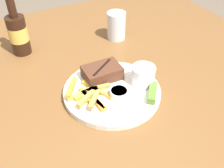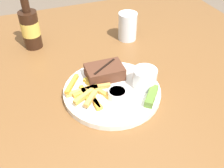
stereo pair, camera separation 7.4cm
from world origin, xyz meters
name	(u,v)px [view 2 (the right image)]	position (x,y,z in m)	size (l,w,h in m)	color
dining_table	(112,110)	(0.00, 0.00, 0.70)	(1.34, 1.34, 0.76)	brown
dinner_plate	(112,92)	(0.00, 0.00, 0.77)	(0.28, 0.28, 0.02)	white
steak_portion	(105,72)	(0.00, 0.06, 0.80)	(0.11, 0.08, 0.04)	#512D1E
fries_pile	(88,92)	(-0.07, 0.00, 0.79)	(0.14, 0.15, 0.02)	gold
coleslaw_cup	(145,77)	(0.09, -0.02, 0.81)	(0.07, 0.07, 0.06)	white
dipping_sauce_cup	(118,94)	(0.00, -0.04, 0.80)	(0.05, 0.05, 0.03)	silver
pickle_spear	(152,96)	(0.09, -0.08, 0.79)	(0.07, 0.08, 0.02)	#567A2D
fork_utensil	(93,101)	(-0.07, -0.03, 0.78)	(0.13, 0.07, 0.00)	#B7B7BC
beer_bottle	(30,27)	(-0.18, 0.35, 0.84)	(0.06, 0.06, 0.22)	black
drinking_glass	(128,26)	(0.17, 0.28, 0.82)	(0.07, 0.07, 0.10)	silver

